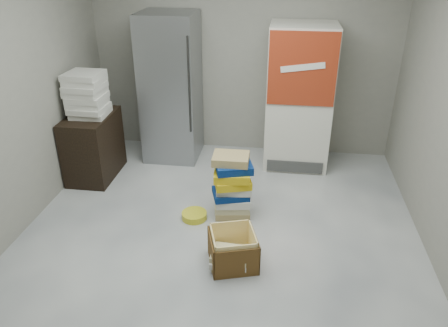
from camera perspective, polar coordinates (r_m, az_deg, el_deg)
name	(u,v)px	position (r m, az deg, el deg)	size (l,w,h in m)	color
ground	(214,256)	(4.20, -1.30, -12.03)	(5.00, 5.00, 0.00)	silver
room_shell	(212,67)	(3.38, -1.62, 12.45)	(4.04, 5.04, 2.82)	gray
steel_fridge	(171,88)	(5.80, -6.91, 9.73)	(0.70, 0.72, 1.90)	#94979C
coke_cooler	(299,97)	(5.63, 9.78, 8.52)	(0.80, 0.73, 1.80)	silver
wood_shelf	(94,146)	(5.62, -16.68, 2.19)	(0.50, 0.80, 0.80)	black
supply_box_stack	(87,95)	(5.39, -17.50, 8.59)	(0.44, 0.44, 0.52)	silver
phonebook_stack_main	(232,186)	(4.59, 1.10, -2.97)	(0.46, 0.39, 0.71)	tan
phonebook_stack_side	(230,259)	(4.05, 0.83, -12.37)	(0.36, 0.29, 0.15)	#C4B989
cardboard_box	(233,251)	(4.04, 1.18, -11.34)	(0.52, 0.52, 0.34)	yellow
bucket_lid	(194,215)	(4.71, -3.90, -6.78)	(0.27, 0.27, 0.07)	gold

